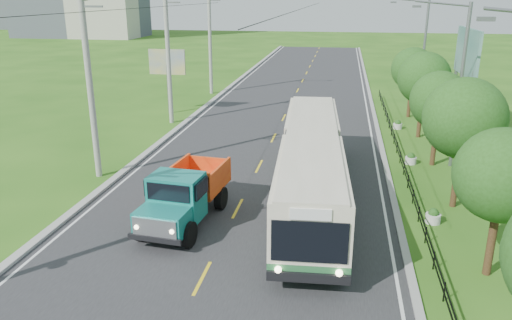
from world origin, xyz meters
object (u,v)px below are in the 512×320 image
(pole_near, at_px, (90,82))
(tree_fifth, at_px, (424,81))
(pole_mid, at_px, (169,55))
(tree_back, at_px, (413,71))
(planter_far, at_px, (398,125))
(tree_fourth, at_px, (440,103))
(dump_truck, at_px, (185,192))
(billboard_left, at_px, (167,66))
(bus, at_px, (311,160))
(tree_third, at_px, (464,122))
(billboard_right, at_px, (466,59))
(streetlight_far, at_px, (422,52))
(tree_second, at_px, (502,179))
(planter_near, at_px, (433,217))
(streetlight_mid, at_px, (458,81))
(pole_far, at_px, (210,41))
(planter_mid, at_px, (411,159))

(pole_near, xyz_separation_m, tree_fifth, (18.12, 11.14, -1.24))
(pole_mid, bearing_deg, tree_fifth, -2.71)
(pole_near, relative_size, tree_back, 1.82)
(planter_far, bearing_deg, pole_near, -142.37)
(tree_fourth, distance_m, dump_truck, 15.53)
(tree_fifth, height_order, billboard_left, tree_fifth)
(pole_near, height_order, planter_far, pole_near)
(bus, bearing_deg, pole_mid, 127.45)
(planter_far, relative_size, dump_truck, 0.11)
(tree_third, relative_size, tree_back, 1.09)
(tree_fourth, relative_size, billboard_right, 0.74)
(billboard_right, bearing_deg, streetlight_far, 101.71)
(tree_second, relative_size, tree_third, 0.88)
(dump_truck, bearing_deg, tree_back, 67.49)
(tree_third, relative_size, planter_near, 8.96)
(streetlight_mid, distance_m, streetlight_far, 14.00)
(tree_fourth, height_order, tree_back, tree_back)
(billboard_right, bearing_deg, dump_truck, -132.07)
(pole_mid, relative_size, tree_third, 1.67)
(tree_back, relative_size, planter_near, 8.21)
(bus, bearing_deg, billboard_right, 49.73)
(streetlight_mid, bearing_deg, billboard_left, 153.60)
(billboard_right, bearing_deg, tree_third, -101.64)
(pole_mid, height_order, pole_far, same)
(tree_fourth, xyz_separation_m, tree_fifth, (0.00, 6.00, 0.27))
(pole_near, distance_m, pole_far, 24.00)
(tree_fourth, bearing_deg, pole_far, 133.85)
(pole_near, bearing_deg, planter_far, 37.63)
(planter_far, height_order, dump_truck, dump_truck)
(tree_fourth, height_order, streetlight_mid, streetlight_mid)
(planter_mid, relative_size, billboard_right, 0.09)
(tree_fifth, relative_size, planter_mid, 8.66)
(tree_second, relative_size, bus, 0.31)
(streetlight_mid, height_order, bus, streetlight_mid)
(tree_back, height_order, planter_near, tree_back)
(pole_far, bearing_deg, bus, -65.57)
(planter_mid, height_order, planter_far, same)
(pole_near, height_order, planter_near, pole_near)
(tree_back, bearing_deg, tree_fourth, -90.00)
(pole_near, xyz_separation_m, dump_truck, (6.35, -4.74, -3.71))
(streetlight_far, xyz_separation_m, planter_mid, (-2.04, -14.00, -4.62))
(streetlight_mid, distance_m, dump_truck, 16.28)
(streetlight_mid, relative_size, planter_far, 13.54)
(billboard_right, bearing_deg, tree_back, 111.70)
(planter_far, xyz_separation_m, billboard_left, (-18.10, 2.00, 3.58))
(tree_fourth, relative_size, bus, 0.32)
(streetlight_mid, distance_m, billboard_left, 22.51)
(pole_mid, bearing_deg, planter_mid, -22.54)
(tree_third, bearing_deg, pole_mid, 144.64)
(tree_fourth, relative_size, streetlight_far, 0.60)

